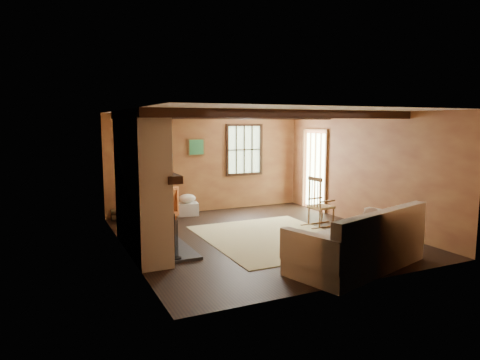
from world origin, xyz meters
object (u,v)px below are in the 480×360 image
laundry_basket (187,209)px  fireplace (142,187)px  armchair (152,203)px  rocking_chair (320,205)px  sofa (360,246)px

laundry_basket → fireplace: bearing=-123.0°
fireplace → laundry_basket: size_ratio=4.80×
laundry_basket → armchair: 0.94m
rocking_chair → armchair: size_ratio=1.22×
fireplace → rocking_chair: (3.80, 0.20, -0.65)m
fireplace → laundry_basket: (1.57, 2.42, -0.95)m
fireplace → laundry_basket: 3.04m
laundry_basket → sofa: bearing=-75.4°
fireplace → sofa: 3.66m
fireplace → rocking_chair: size_ratio=2.25×
rocking_chair → armchair: bearing=52.6°
sofa → laundry_basket: size_ratio=5.02×
fireplace → rocking_chair: bearing=3.1°
sofa → armchair: size_ratio=2.86×
laundry_basket → armchair: size_ratio=0.57×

